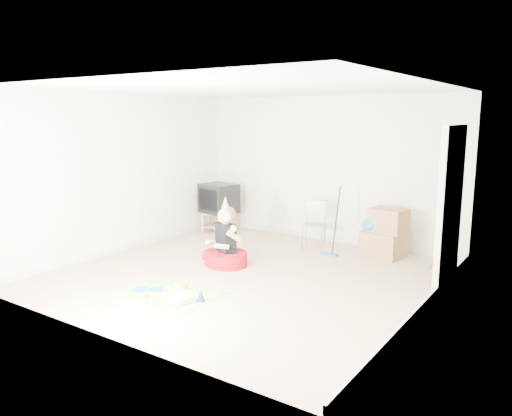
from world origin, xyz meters
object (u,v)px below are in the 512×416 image
Objects in this scene: seated_woman at (226,250)px; crt_tv at (219,198)px; tv_stand at (219,220)px; folding_chair at (314,225)px; birthday_cake at (178,299)px; cardboard_boxes at (384,234)px.

crt_tv is at bearing 130.88° from seated_woman.
crt_tv is at bearing -90.00° from tv_stand.
birthday_cake is (-0.17, -3.21, -0.35)m from folding_chair.
cardboard_boxes is 3.65m from birthday_cake.
cardboard_boxes is (3.30, 0.10, -0.29)m from crt_tv.
cardboard_boxes is at bearing 7.72° from folding_chair.
crt_tv reaches higher than cardboard_boxes.
seated_woman is (-0.65, -1.64, -0.17)m from folding_chair.
cardboard_boxes is 2.12× the size of birthday_cake.
tv_stand is at bearing 178.48° from folding_chair.
cardboard_boxes is 2.57m from seated_woman.
cardboard_boxes is (1.19, 0.16, -0.02)m from folding_chair.
tv_stand is 0.43m from crt_tv.
seated_woman is 1.65m from birthday_cake.
tv_stand is 0.86× the size of folding_chair.
birthday_cake is (1.94, -3.26, -0.19)m from tv_stand.
crt_tv reaches higher than birthday_cake.
seated_woman is (1.47, -1.69, -0.00)m from tv_stand.
folding_chair is at bearing -172.28° from cardboard_boxes.
folding_chair reaches higher than tv_stand.
cardboard_boxes is (3.30, 0.10, 0.15)m from tv_stand.
cardboard_boxes is at bearing 44.45° from seated_woman.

